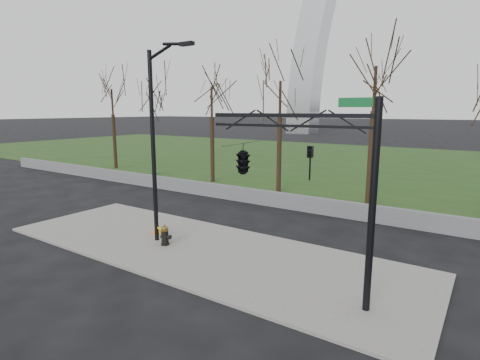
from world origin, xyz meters
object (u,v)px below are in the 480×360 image
Objects in this scene: traffic_cone at (157,225)px; traffic_signal_mast at (265,160)px; fire_hydrant at (165,236)px; street_light at (156,134)px.

traffic_signal_mast is (6.69, -1.75, 3.67)m from traffic_cone.
fire_hydrant is 1.72m from traffic_cone.
street_light is 1.37× the size of traffic_signal_mast.
traffic_signal_mast is at bearing -19.75° from fire_hydrant.
fire_hydrant is 4.23m from street_light.
traffic_signal_mast is at bearing -10.05° from street_light.
traffic_cone is at bearing 144.05° from street_light.
traffic_signal_mast is at bearing -14.70° from traffic_cone.
street_light is at bearing 144.73° from fire_hydrant.
street_light reaches higher than traffic_cone.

